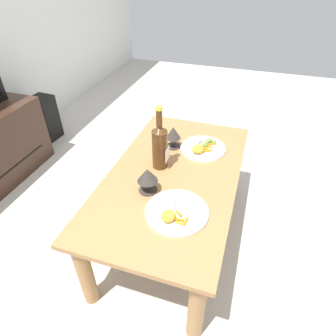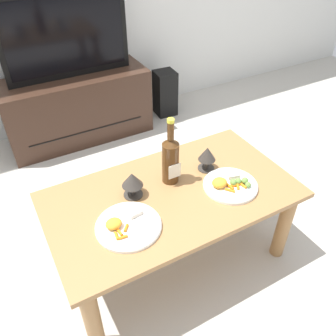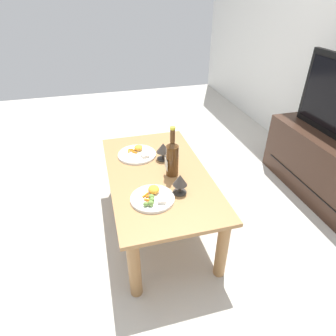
{
  "view_description": "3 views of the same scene",
  "coord_description": "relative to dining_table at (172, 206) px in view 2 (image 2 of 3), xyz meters",
  "views": [
    {
      "loc": [
        -1.1,
        -0.33,
        1.36
      ],
      "look_at": [
        -0.03,
        0.02,
        0.51
      ],
      "focal_mm": 30.64,
      "sensor_mm": 36.0,
      "label": 1
    },
    {
      "loc": [
        -0.6,
        -1.04,
        1.54
      ],
      "look_at": [
        0.03,
        0.09,
        0.54
      ],
      "focal_mm": 37.31,
      "sensor_mm": 36.0,
      "label": 2
    },
    {
      "loc": [
        1.54,
        -0.34,
        1.51
      ],
      "look_at": [
        0.04,
        0.06,
        0.51
      ],
      "focal_mm": 30.69,
      "sensor_mm": 36.0,
      "label": 3
    }
  ],
  "objects": [
    {
      "name": "ground_plane",
      "position": [
        0.0,
        0.0,
        -0.37
      ],
      "size": [
        6.4,
        6.4,
        0.0
      ],
      "primitive_type": "plane",
      "color": "#B7B2A8"
    },
    {
      "name": "dining_table",
      "position": [
        0.0,
        0.0,
        0.0
      ],
      "size": [
        1.16,
        0.64,
        0.46
      ],
      "color": "#9E7042",
      "rests_on": "ground_plane"
    },
    {
      "name": "goblet_left",
      "position": [
        -0.16,
        0.08,
        0.17
      ],
      "size": [
        0.1,
        0.1,
        0.13
      ],
      "color": "#38332D",
      "rests_on": "dining_table"
    },
    {
      "name": "floor_speaker",
      "position": [
        0.73,
        1.4,
        -0.18
      ],
      "size": [
        0.18,
        0.18,
        0.39
      ],
      "primitive_type": "cube",
      "rotation": [
        0.0,
        0.0,
        -0.07
      ],
      "color": "black",
      "rests_on": "ground_plane"
    },
    {
      "name": "tv_screen",
      "position": [
        -0.04,
        1.4,
        0.43
      ],
      "size": [
        0.89,
        0.05,
        0.58
      ],
      "color": "black",
      "rests_on": "tv_stand"
    },
    {
      "name": "wine_bottle",
      "position": [
        0.04,
        0.09,
        0.22
      ],
      "size": [
        0.08,
        0.08,
        0.34
      ],
      "color": "#4C2D14",
      "rests_on": "dining_table"
    },
    {
      "name": "dinner_plate_left",
      "position": [
        -0.27,
        -0.09,
        0.1
      ],
      "size": [
        0.28,
        0.28,
        0.05
      ],
      "color": "white",
      "rests_on": "dining_table"
    },
    {
      "name": "tv_stand",
      "position": [
        -0.04,
        1.4,
        -0.12
      ],
      "size": [
        1.09,
        0.41,
        0.51
      ],
      "color": "#382319",
      "rests_on": "ground_plane"
    },
    {
      "name": "dinner_plate_right",
      "position": [
        0.26,
        -0.09,
        0.1
      ],
      "size": [
        0.26,
        0.26,
        0.05
      ],
      "color": "white",
      "rests_on": "dining_table"
    },
    {
      "name": "goblet_right",
      "position": [
        0.24,
        0.08,
        0.17
      ],
      "size": [
        0.09,
        0.09,
        0.13
      ],
      "color": "#38332D",
      "rests_on": "dining_table"
    }
  ]
}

